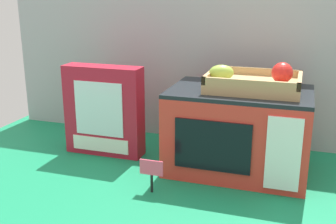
# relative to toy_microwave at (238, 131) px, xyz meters

# --- Properties ---
(ground_plane) EXTENTS (1.70, 1.70, 0.00)m
(ground_plane) POSITION_rel_toy_microwave_xyz_m (-0.17, -0.04, -0.13)
(ground_plane) COLOR #147A4C
(ground_plane) RESTS_ON ground
(display_back_panel) EXTENTS (1.61, 0.03, 0.58)m
(display_back_panel) POSITION_rel_toy_microwave_xyz_m (-0.17, 0.26, 0.16)
(display_back_panel) COLOR #A0A3A8
(display_back_panel) RESTS_ON ground
(toy_microwave) EXTENTS (0.44, 0.29, 0.27)m
(toy_microwave) POSITION_rel_toy_microwave_xyz_m (0.00, 0.00, 0.00)
(toy_microwave) COLOR red
(toy_microwave) RESTS_ON ground
(food_groups_crate) EXTENTS (0.28, 0.21, 0.09)m
(food_groups_crate) POSITION_rel_toy_microwave_xyz_m (0.04, 0.00, 0.16)
(food_groups_crate) COLOR tan
(food_groups_crate) RESTS_ON toy_microwave
(cookie_set_box) EXTENTS (0.28, 0.08, 0.32)m
(cookie_set_box) POSITION_rel_toy_microwave_xyz_m (-0.47, -0.00, 0.02)
(cookie_set_box) COLOR #B2192D
(cookie_set_box) RESTS_ON ground
(price_sign) EXTENTS (0.07, 0.01, 0.10)m
(price_sign) POSITION_rel_toy_microwave_xyz_m (-0.21, -0.24, -0.07)
(price_sign) COLOR black
(price_sign) RESTS_ON ground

